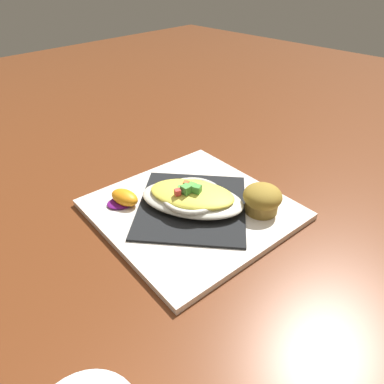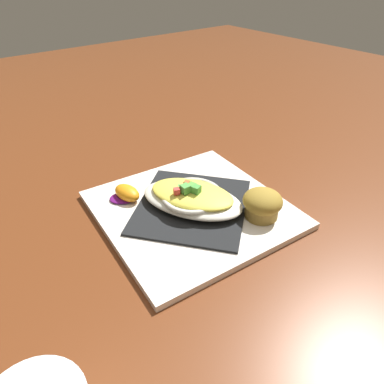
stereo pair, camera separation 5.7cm
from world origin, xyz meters
name	(u,v)px [view 1 (the left image)]	position (x,y,z in m)	size (l,w,h in m)	color
ground_plane	(192,212)	(0.00, 0.00, 0.00)	(2.60, 2.60, 0.00)	#602E15
square_plate	(192,209)	(0.00, 0.00, 0.01)	(0.29, 0.29, 0.01)	white
folded_napkin	(192,206)	(0.00, 0.00, 0.01)	(0.18, 0.19, 0.00)	black
gratin_dish	(192,197)	(0.00, 0.00, 0.03)	(0.20, 0.17, 0.04)	silver
muffin	(262,199)	(-0.09, -0.07, 0.03)	(0.06, 0.06, 0.05)	olive
orange_garnish	(124,198)	(0.09, 0.07, 0.02)	(0.06, 0.06, 0.02)	#5D1263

